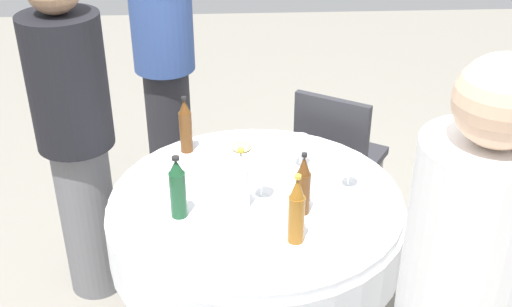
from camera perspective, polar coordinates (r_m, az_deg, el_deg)
dining_table at (r=2.68m, az=0.00°, el=-6.56°), size 1.23×1.23×0.74m
bottle_brown_inner at (r=2.44m, az=4.27°, el=-2.91°), size 0.06×0.06×0.26m
bottle_clear_outer at (r=2.45m, az=-1.34°, el=-2.54°), size 0.06×0.06×0.27m
bottle_dark_green_right at (r=2.43m, az=-7.07°, el=-3.18°), size 0.06×0.06×0.26m
bottle_amber_north at (r=2.28m, az=3.67°, el=-5.21°), size 0.06×0.06×0.28m
bottle_brown_south at (r=2.88m, az=-6.36°, el=2.44°), size 0.06×0.06×0.27m
wine_glass_north at (r=2.53m, az=0.49°, el=-2.03°), size 0.08×0.08×0.14m
wine_glass_south at (r=2.76m, az=4.06°, el=0.78°), size 0.06×0.06×0.15m
wine_glass_near at (r=2.64m, az=8.40°, el=-1.23°), size 0.07×0.07×0.13m
plate_front at (r=2.70m, az=-5.69°, el=-2.31°), size 0.22×0.22×0.02m
plate_far at (r=2.91m, az=-1.32°, el=0.37°), size 0.23×0.23×0.04m
fork_outer at (r=2.32m, az=-2.93°, el=-8.35°), size 0.06×0.18×0.00m
fork_right at (r=2.50m, az=8.51°, el=-5.55°), size 0.07×0.18×0.00m
person_inner at (r=3.62m, az=-8.20°, el=7.68°), size 0.34×0.34×1.61m
person_right at (r=2.93m, az=-15.94°, el=1.67°), size 0.34×0.34×1.63m
chair_east at (r=3.39m, az=7.27°, el=0.12°), size 0.55×0.55×0.87m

